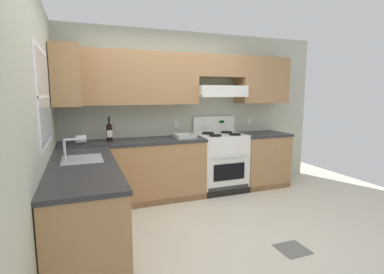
# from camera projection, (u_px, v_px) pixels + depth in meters

# --- Properties ---
(ground_plane) EXTENTS (7.04, 7.04, 0.00)m
(ground_plane) POSITION_uv_depth(u_px,v_px,m) (201.00, 231.00, 3.39)
(ground_plane) COLOR beige
(floor_accent_tile) EXTENTS (0.30, 0.30, 0.01)m
(floor_accent_tile) POSITION_uv_depth(u_px,v_px,m) (292.00, 249.00, 3.00)
(floor_accent_tile) COLOR slate
(floor_accent_tile) RESTS_ON ground_plane
(wall_back) EXTENTS (4.68, 0.57, 2.55)m
(wall_back) POSITION_uv_depth(u_px,v_px,m) (188.00, 100.00, 4.72)
(wall_back) COLOR #B7BAA3
(wall_back) RESTS_ON ground_plane
(wall_left) EXTENTS (0.47, 4.00, 2.55)m
(wall_left) POSITION_uv_depth(u_px,v_px,m) (42.00, 118.00, 2.83)
(wall_left) COLOR #B7BAA3
(wall_left) RESTS_ON ground_plane
(counter_back_run) EXTENTS (3.60, 0.65, 0.91)m
(counter_back_run) POSITION_uv_depth(u_px,v_px,m) (176.00, 168.00, 4.50)
(counter_back_run) COLOR #A87A4C
(counter_back_run) RESTS_ON ground_plane
(counter_left_run) EXTENTS (0.63, 1.91, 1.13)m
(counter_left_run) POSITION_uv_depth(u_px,v_px,m) (85.00, 209.00, 2.88)
(counter_left_run) COLOR #A87A4C
(counter_left_run) RESTS_ON ground_plane
(stove) EXTENTS (0.76, 0.62, 1.20)m
(stove) POSITION_uv_depth(u_px,v_px,m) (221.00, 162.00, 4.79)
(stove) COLOR white
(stove) RESTS_ON ground_plane
(wine_bottle) EXTENTS (0.08, 0.08, 0.35)m
(wine_bottle) POSITION_uv_depth(u_px,v_px,m) (109.00, 131.00, 4.15)
(wine_bottle) COLOR black
(wine_bottle) RESTS_ON counter_back_run
(bowl) EXTENTS (0.29, 0.28, 0.06)m
(bowl) POSITION_uv_depth(u_px,v_px,m) (185.00, 137.00, 4.45)
(bowl) COLOR beige
(bowl) RESTS_ON counter_back_run
(paper_towel_roll) EXTENTS (0.14, 0.12, 0.12)m
(paper_towel_roll) POSITION_uv_depth(u_px,v_px,m) (81.00, 139.00, 3.95)
(paper_towel_roll) COLOR white
(paper_towel_roll) RESTS_ON counter_back_run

